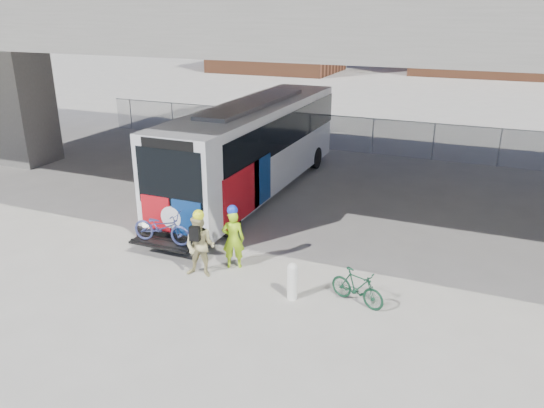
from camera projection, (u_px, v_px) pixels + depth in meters
The scene contains 9 objects.
ground at pixel (257, 238), 17.30m from camera, with size 160.00×160.00×0.00m, color #9E9991.
bus at pixel (255, 141), 20.91m from camera, with size 2.67×12.93×3.69m.
overpass at pixel (303, 23), 18.47m from camera, with size 40.00×16.00×7.95m.
chainlink_fence at pixel (354, 125), 27.16m from camera, with size 30.00×0.06×30.00m.
brick_buildings at pixel (455, 24), 56.56m from camera, with size 54.00×22.00×12.00m.
bollard at pixel (292, 280), 13.52m from camera, with size 0.26×0.26×1.02m.
cyclist_hivis at pixel (233, 238), 15.06m from camera, with size 0.75×0.64×1.91m.
cyclist_tan at pixel (200, 245), 14.56m from camera, with size 0.98×0.82×1.98m.
bike_parked at pixel (357, 287), 13.32m from camera, with size 0.44×1.55×0.93m, color #133B26.
Camera 1 is at (6.65, -14.38, 7.06)m, focal length 35.00 mm.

